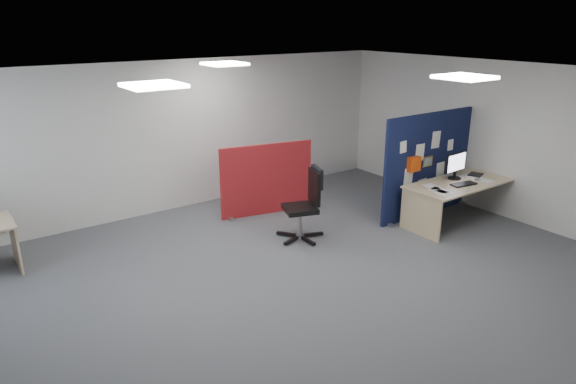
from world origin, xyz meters
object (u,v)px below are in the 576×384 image
navy_divider (429,165)px  red_divider (267,180)px  monitor_main (456,165)px  office_chair (307,199)px  main_desk (457,190)px

navy_divider → red_divider: 2.89m
navy_divider → monitor_main: bearing=-65.1°
navy_divider → office_chair: (-2.41, 0.39, -0.27)m
office_chair → navy_divider: bearing=9.9°
main_desk → office_chair: office_chair is taller
navy_divider → monitor_main: (0.19, -0.41, 0.07)m
office_chair → red_divider: bearing=105.3°
monitor_main → red_divider: size_ratio=0.31×
monitor_main → navy_divider: bearing=111.7°
main_desk → monitor_main: (0.08, 0.14, 0.42)m
navy_divider → red_divider: bearing=144.1°
main_desk → red_divider: size_ratio=1.18×
main_desk → office_chair: (-2.53, 0.94, 0.09)m
monitor_main → red_divider: bearing=137.0°
monitor_main → office_chair: size_ratio=0.46×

